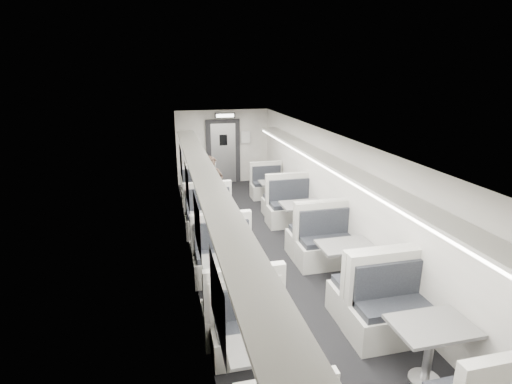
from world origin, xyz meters
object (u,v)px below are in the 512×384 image
booth_right_c (345,265)px  booth_right_d (429,353)px  booth_left_b (214,232)px  exit_sign (225,115)px  booth_left_a (202,199)px  booth_right_a (274,193)px  passenger (212,187)px  booth_right_b (302,220)px  booth_left_d (262,371)px  booth_left_c (232,282)px  vestibule_door (223,152)px

booth_right_c → booth_right_d: size_ratio=0.99×
booth_left_b → exit_sign: bearing=77.6°
booth_left_a → booth_right_a: (2.00, 0.11, -0.02)m
booth_right_a → passenger: (-1.77, -0.55, 0.45)m
booth_right_a → booth_right_b: bearing=-90.0°
booth_left_d → exit_sign: exit_sign is taller
booth_left_b → booth_right_a: 3.18m
booth_left_a → booth_left_c: size_ratio=0.91×
booth_left_c → booth_right_c: (2.00, 0.08, 0.01)m
booth_left_a → exit_sign: exit_sign is taller
booth_right_a → booth_left_c: bearing=-113.7°
passenger → booth_right_b: bearing=-58.2°
passenger → vestibule_door: vestibule_door is taller
booth_left_a → booth_left_b: bearing=-90.0°
booth_left_a → booth_right_d: booth_right_d is taller
booth_left_c → exit_sign: exit_sign is taller
booth_right_b → booth_left_a: bearing=132.3°
booth_left_d → passenger: bearing=87.8°
booth_left_d → booth_right_b: bearing=64.6°
booth_left_d → booth_right_d: size_ratio=0.85×
booth_left_b → exit_sign: 5.03m
booth_left_b → vestibule_door: (1.00, 5.04, 0.64)m
booth_right_a → booth_right_d: size_ratio=0.84×
booth_right_d → exit_sign: 9.10m
booth_left_d → exit_sign: size_ratio=3.16×
booth_left_b → booth_right_c: (2.00, -2.00, 0.01)m
booth_left_d → booth_right_d: booth_right_d is taller
booth_left_a → booth_right_d: 6.95m
vestibule_door → booth_left_b: bearing=-101.2°
booth_left_a → booth_left_b: size_ratio=0.91×
booth_left_a → booth_left_b: booth_left_b is taller
booth_right_b → vestibule_door: size_ratio=1.10×
vestibule_door → passenger: bearing=-103.9°
booth_right_c → booth_right_d: booth_right_d is taller
booth_left_b → booth_right_b: 2.01m
booth_left_b → passenger: passenger is taller
booth_left_a → vestibule_door: bearing=69.5°
passenger → vestibule_door: bearing=62.7°
booth_left_a → booth_right_c: size_ratio=0.89×
exit_sign → booth_right_d: bearing=-83.6°
passenger → booth_left_c: bearing=-106.7°
booth_left_d → booth_right_a: 6.82m
booth_right_a → vestibule_door: vestibule_door is taller
booth_left_a → booth_left_c: bearing=-90.0°
booth_left_b → booth_right_c: bearing=-45.0°
booth_right_b → booth_right_c: size_ratio=1.01×
booth_left_c → vestibule_door: (1.00, 7.12, 0.64)m
passenger → exit_sign: exit_sign is taller
booth_right_b → passenger: size_ratio=1.45×
booth_left_d → booth_right_c: bearing=45.7°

